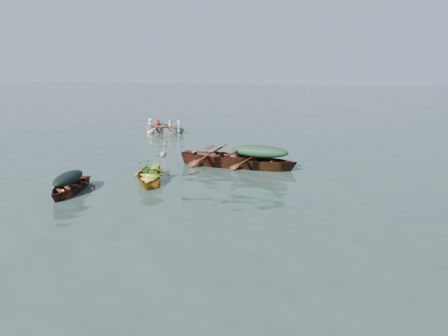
% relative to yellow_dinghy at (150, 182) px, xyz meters
% --- Properties ---
extents(ground, '(140.00, 140.00, 0.00)m').
position_rel_yellow_dinghy_xyz_m(ground, '(1.87, -1.59, 0.00)').
color(ground, '#2E4037').
rests_on(ground, ground).
extents(yellow_dinghy, '(2.28, 3.55, 0.89)m').
position_rel_yellow_dinghy_xyz_m(yellow_dinghy, '(0.00, 0.00, 0.00)').
color(yellow_dinghy, gold).
rests_on(yellow_dinghy, ground).
extents(dark_covered_boat, '(1.51, 3.36, 0.79)m').
position_rel_yellow_dinghy_xyz_m(dark_covered_boat, '(-2.20, -1.91, 0.00)').
color(dark_covered_boat, '#512313').
rests_on(dark_covered_boat, ground).
extents(green_tarp_boat, '(4.59, 1.89, 1.05)m').
position_rel_yellow_dinghy_xyz_m(green_tarp_boat, '(3.78, 2.93, 0.00)').
color(green_tarp_boat, '#4F2812').
rests_on(green_tarp_boat, ground).
extents(open_wooden_boat, '(5.33, 2.24, 1.26)m').
position_rel_yellow_dinghy_xyz_m(open_wooden_boat, '(2.14, 3.12, 0.00)').
color(open_wooden_boat, '#582516').
rests_on(open_wooden_boat, ground).
extents(rowed_boat, '(4.09, 1.78, 0.92)m').
position_rel_yellow_dinghy_xyz_m(rowed_boat, '(-3.32, 10.83, 0.00)').
color(rowed_boat, beige).
rests_on(rowed_boat, ground).
extents(dark_tarp_cover, '(0.83, 1.85, 0.40)m').
position_rel_yellow_dinghy_xyz_m(dark_tarp_cover, '(-2.20, -1.91, 0.59)').
color(dark_tarp_cover, black).
rests_on(dark_tarp_cover, dark_covered_boat).
extents(green_tarp_cover, '(2.52, 1.04, 0.52)m').
position_rel_yellow_dinghy_xyz_m(green_tarp_cover, '(3.78, 2.93, 0.78)').
color(green_tarp_cover, '#183C23').
rests_on(green_tarp_cover, green_tarp_boat).
extents(thwart_benches, '(2.69, 1.28, 0.04)m').
position_rel_yellow_dinghy_xyz_m(thwart_benches, '(2.14, 3.12, 0.65)').
color(thwart_benches, '#4F1C12').
rests_on(thwart_benches, open_wooden_boat).
extents(heron, '(0.38, 0.46, 0.92)m').
position_rel_yellow_dinghy_xyz_m(heron, '(0.51, 0.20, 0.91)').
color(heron, gray).
rests_on(heron, yellow_dinghy).
extents(dinghy_weeds, '(0.92, 1.06, 0.60)m').
position_rel_yellow_dinghy_xyz_m(dinghy_weeds, '(-0.13, 0.54, 0.75)').
color(dinghy_weeds, '#31721E').
rests_on(dinghy_weeds, yellow_dinghy).
extents(rowers, '(2.90, 1.48, 0.76)m').
position_rel_yellow_dinghy_xyz_m(rowers, '(-3.32, 10.83, 0.84)').
color(rowers, silver).
rests_on(rowers, rowed_boat).
extents(oars, '(0.99, 2.66, 0.06)m').
position_rel_yellow_dinghy_xyz_m(oars, '(-3.32, 10.83, 0.49)').
color(oars, olive).
rests_on(oars, rowed_boat).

